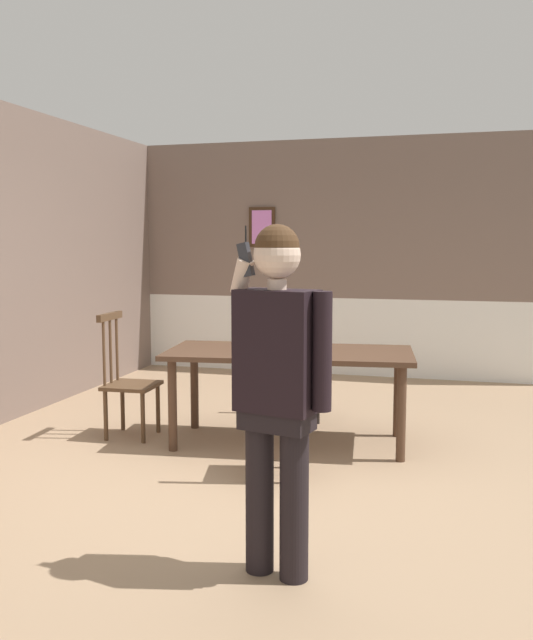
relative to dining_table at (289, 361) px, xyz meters
name	(u,v)px	position (x,y,z in m)	size (l,w,h in m)	color
ground_plane	(258,470)	(-0.06, -0.70, -0.68)	(8.31, 8.31, 0.00)	#9E7F60
room_back_partition	(344,263)	(-0.06, 3.08, 0.70)	(5.26, 0.17, 2.87)	#756056
dining_table	(289,361)	(0.00, 0.00, 0.00)	(2.04, 1.10, 0.76)	#4C3323
chair_near_window	(276,411)	(0.10, -0.82, -0.21)	(0.48, 0.48, 0.94)	#513823
chair_by_doorway	(127,380)	(-1.36, -0.16, -0.20)	(0.43, 0.43, 1.04)	#513823
chair_at_table_head	(299,370)	(-0.10, 0.82, -0.23)	(0.50, 0.50, 0.90)	black
person_figure	(278,378)	(0.47, -2.18, 0.30)	(0.53, 0.29, 1.71)	black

